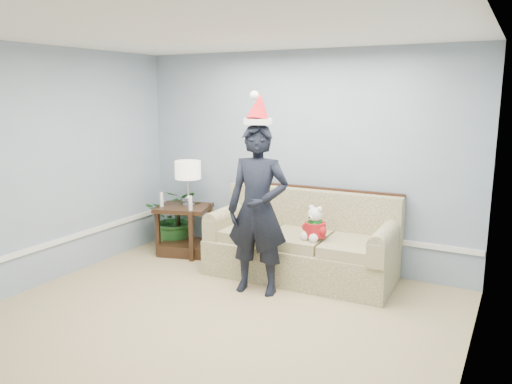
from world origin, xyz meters
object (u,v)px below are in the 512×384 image
object	(u,v)px
houseplant	(176,218)
teddy_bear	(315,227)
sofa	(302,246)
table_lamp	(188,172)
man	(258,210)
side_table	(184,235)

from	to	relation	value
houseplant	teddy_bear	world-z (taller)	teddy_bear
houseplant	sofa	bearing A→B (deg)	-4.87
table_lamp	teddy_bear	bearing A→B (deg)	-7.27
man	table_lamp	bearing A→B (deg)	143.98
houseplant	man	size ratio (longest dim) A/B	0.46
table_lamp	houseplant	world-z (taller)	table_lamp
side_table	sofa	bearing A→B (deg)	0.10
table_lamp	man	xyz separation A→B (m)	(1.45, -0.72, -0.21)
sofa	table_lamp	size ratio (longest dim) A/B	3.62
man	teddy_bear	distance (m)	0.72
sofa	houseplant	world-z (taller)	sofa
side_table	man	bearing A→B (deg)	-24.67
sofa	man	xyz separation A→B (m)	(-0.23, -0.70, 0.57)
houseplant	teddy_bear	xyz separation A→B (m)	(2.28, -0.40, 0.25)
table_lamp	man	distance (m)	1.63
houseplant	teddy_bear	size ratio (longest dim) A/B	2.17
table_lamp	houseplant	xyz separation A→B (m)	(-0.35, 0.16, -0.71)
sofa	teddy_bear	size ratio (longest dim) A/B	5.61
sofa	man	size ratio (longest dim) A/B	1.20
sofa	houseplant	distance (m)	2.04
man	houseplant	bearing A→B (deg)	144.40
side_table	teddy_bear	size ratio (longest dim) A/B	2.08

